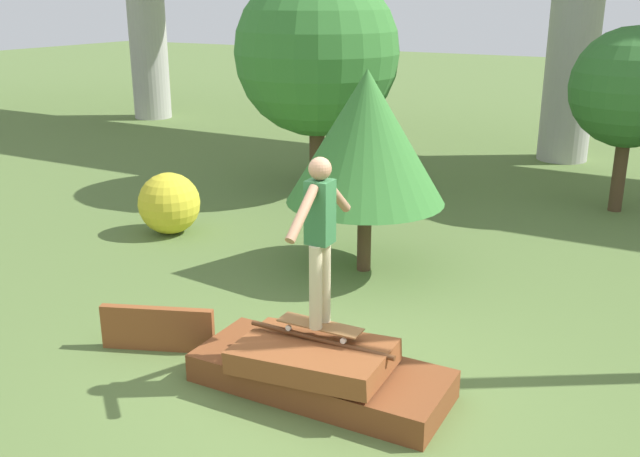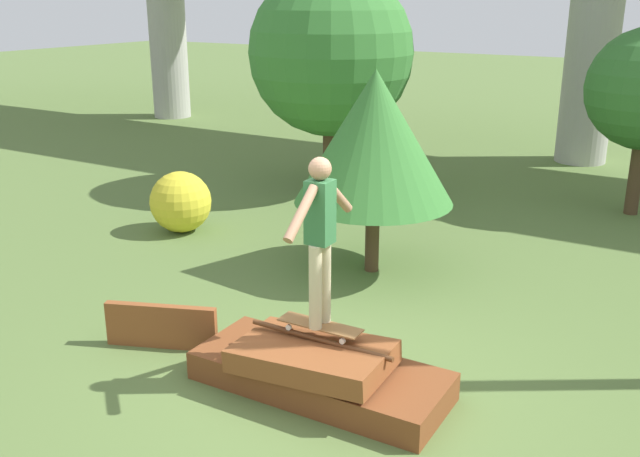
% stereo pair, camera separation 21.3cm
% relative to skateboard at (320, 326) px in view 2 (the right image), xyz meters
% --- Properties ---
extents(ground_plane, '(80.00, 80.00, 0.00)m').
position_rel_skateboard_xyz_m(ground_plane, '(0.04, -0.08, -0.62)').
color(ground_plane, '#567038').
extents(scrap_pile, '(2.44, 1.05, 0.54)m').
position_rel_skateboard_xyz_m(scrap_pile, '(0.04, -0.11, -0.41)').
color(scrap_pile, brown).
rests_on(scrap_pile, ground_plane).
extents(scrap_plank_loose, '(1.15, 0.53, 0.48)m').
position_rel_skateboard_xyz_m(scrap_plank_loose, '(-1.83, -0.21, -0.38)').
color(scrap_plank_loose, brown).
rests_on(scrap_plank_loose, ground_plane).
extents(skateboard, '(0.83, 0.24, 0.09)m').
position_rel_skateboard_xyz_m(skateboard, '(0.00, 0.00, 0.00)').
color(skateboard, brown).
rests_on(skateboard, scrap_pile).
extents(skater, '(0.23, 1.14, 1.59)m').
position_rel_skateboard_xyz_m(skater, '(0.00, 0.00, 0.93)').
color(skater, '#C6B78E').
rests_on(skater, skateboard).
extents(tree_behind_left, '(2.09, 2.09, 2.69)m').
position_rel_skateboard_xyz_m(tree_behind_left, '(-0.94, 2.92, 1.20)').
color(tree_behind_left, '#4C3823').
rests_on(tree_behind_left, ground_plane).
extents(tree_mid_back, '(3.02, 3.02, 4.07)m').
position_rel_skateboard_xyz_m(tree_mid_back, '(-3.56, 6.33, 1.94)').
color(tree_mid_back, '#4C3823').
rests_on(tree_mid_back, ground_plane).
extents(bush_yellow_flowering, '(0.96, 0.96, 0.96)m').
position_rel_skateboard_xyz_m(bush_yellow_flowering, '(-4.27, 2.88, -0.14)').
color(bush_yellow_flowering, gold).
rests_on(bush_yellow_flowering, ground_plane).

